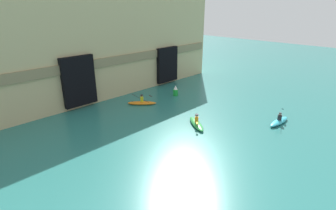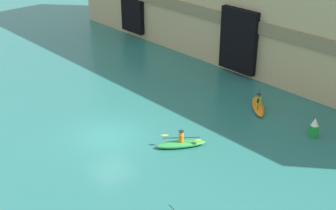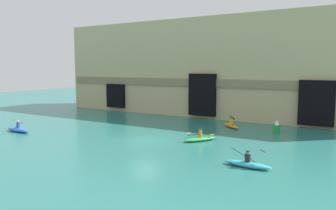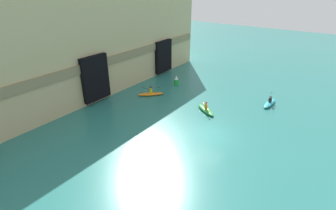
# 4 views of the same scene
# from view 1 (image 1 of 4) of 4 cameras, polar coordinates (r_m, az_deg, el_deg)

# --- Properties ---
(ground_plane) EXTENTS (120.00, 120.00, 0.00)m
(ground_plane) POSITION_cam_1_polar(r_m,az_deg,el_deg) (19.00, 4.73, -10.15)
(ground_plane) COLOR #28706B
(cliff_bluff) EXTENTS (40.79, 8.30, 11.76)m
(cliff_bluff) POSITION_cam_1_polar(r_m,az_deg,el_deg) (29.90, -24.12, 11.72)
(cliff_bluff) COLOR tan
(cliff_bluff) RESTS_ON ground
(kayak_green) EXTENTS (2.16, 2.86, 1.05)m
(kayak_green) POSITION_cam_1_polar(r_m,az_deg,el_deg) (22.78, 6.21, -3.98)
(kayak_green) COLOR green
(kayak_green) RESTS_ON ground
(kayak_orange) EXTENTS (2.61, 2.62, 1.12)m
(kayak_orange) POSITION_cam_1_polar(r_m,az_deg,el_deg) (27.45, -5.69, 0.54)
(kayak_orange) COLOR orange
(kayak_orange) RESTS_ON ground
(kayak_cyan) EXTENTS (2.91, 0.82, 1.19)m
(kayak_cyan) POSITION_cam_1_polar(r_m,az_deg,el_deg) (25.03, 23.02, -3.25)
(kayak_cyan) COLOR #33B2C6
(kayak_cyan) RESTS_ON ground
(marker_buoy) EXTENTS (0.55, 0.55, 1.22)m
(marker_buoy) POSITION_cam_1_polar(r_m,az_deg,el_deg) (29.91, 1.65, 3.11)
(marker_buoy) COLOR green
(marker_buoy) RESTS_ON ground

